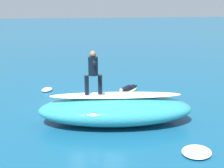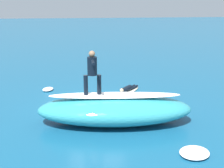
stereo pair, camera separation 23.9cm
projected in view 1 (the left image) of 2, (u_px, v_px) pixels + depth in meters
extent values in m
plane|color=#145175|center=(96.00, 107.00, 13.97)|extent=(120.00, 120.00, 0.00)
ellipsoid|color=teal|center=(116.00, 110.00, 12.05)|extent=(6.21, 2.82, 1.11)
ellipsoid|color=white|center=(116.00, 95.00, 11.89)|extent=(5.19, 1.22, 0.08)
ellipsoid|color=silver|center=(94.00, 95.00, 11.85)|extent=(2.16, 0.50, 0.09)
cylinder|color=black|center=(87.00, 85.00, 11.69)|extent=(0.17, 0.17, 0.77)
cylinder|color=black|center=(100.00, 85.00, 11.76)|extent=(0.17, 0.17, 0.77)
cylinder|color=black|center=(93.00, 66.00, 11.53)|extent=(0.37, 0.37, 0.70)
sphere|color=#936B4C|center=(93.00, 54.00, 11.40)|extent=(0.24, 0.24, 0.24)
cylinder|color=black|center=(94.00, 63.00, 10.99)|extent=(0.12, 0.63, 0.11)
cylinder|color=black|center=(92.00, 57.00, 11.93)|extent=(0.12, 0.63, 0.11)
ellipsoid|color=#EAE5C6|center=(126.00, 92.00, 15.98)|extent=(1.95, 2.28, 0.07)
cylinder|color=black|center=(126.00, 89.00, 15.93)|extent=(0.71, 0.80, 0.28)
sphere|color=tan|center=(121.00, 90.00, 15.52)|extent=(0.20, 0.20, 0.20)
cylinder|color=black|center=(131.00, 87.00, 16.60)|extent=(0.51, 0.60, 0.13)
cylinder|color=black|center=(133.00, 87.00, 16.52)|extent=(0.51, 0.60, 0.13)
ellipsoid|color=white|center=(197.00, 152.00, 9.74)|extent=(1.35, 1.33, 0.17)
ellipsoid|color=white|center=(153.00, 101.00, 14.48)|extent=(0.90, 0.87, 0.15)
ellipsoid|color=white|center=(47.00, 90.00, 16.29)|extent=(0.74, 0.86, 0.15)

